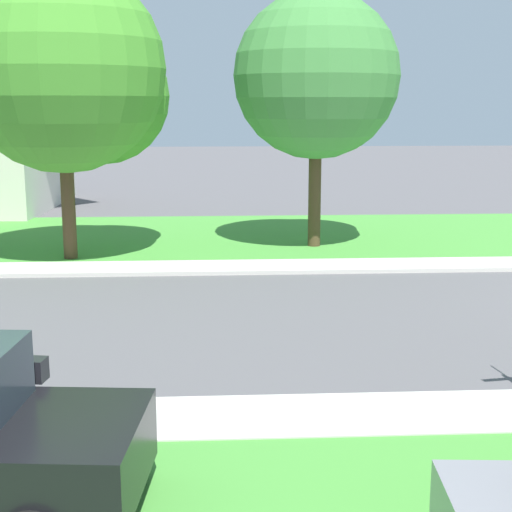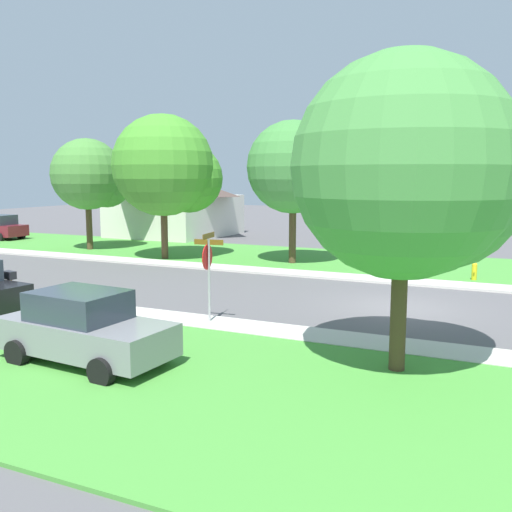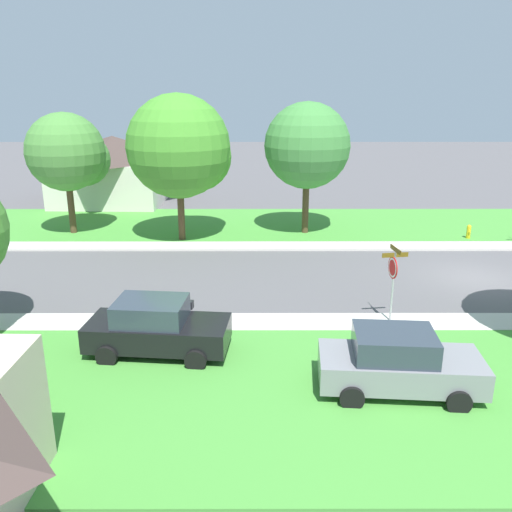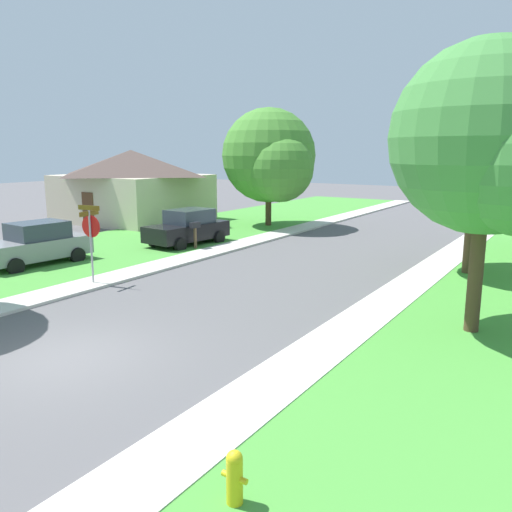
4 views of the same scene
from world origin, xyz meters
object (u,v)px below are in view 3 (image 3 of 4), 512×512
at_px(car_grey_across_road, 398,363).
at_px(house_right_setback, 114,167).
at_px(tree_across_right, 310,148).
at_px(tree_sidewalk_near, 183,149).
at_px(tree_across_left, 70,154).
at_px(stop_sign_far_corner, 393,272).
at_px(car_black_far_down_street, 156,328).
at_px(mailbox, 186,309).
at_px(fire_hydrant, 469,232).

relative_size(car_grey_across_road, house_right_setback, 0.48).
bearing_deg(tree_across_right, tree_sidewalk_near, 101.69).
xyz_separation_m(tree_across_left, tree_sidewalk_near, (-1.35, -6.33, 0.41)).
height_order(stop_sign_far_corner, car_black_far_down_street, stop_sign_far_corner).
distance_m(car_black_far_down_street, tree_across_left, 16.46).
xyz_separation_m(car_black_far_down_street, tree_across_right, (14.50, -6.00, 3.86)).
xyz_separation_m(stop_sign_far_corner, tree_sidewalk_near, (10.90, 8.40, 2.93)).
bearing_deg(tree_across_left, car_black_far_down_street, -154.11).
distance_m(house_right_setback, mailbox, 23.94).
relative_size(stop_sign_far_corner, tree_sidewalk_near, 0.36).
xyz_separation_m(car_black_far_down_street, tree_sidewalk_near, (13.12, 0.69, 3.94)).
bearing_deg(mailbox, stop_sign_far_corner, -80.81).
xyz_separation_m(car_black_far_down_street, house_right_setback, (23.66, 7.09, 1.50)).
bearing_deg(tree_sidewalk_near, mailbox, -173.04).
bearing_deg(stop_sign_far_corner, fire_hydrant, -32.45).
bearing_deg(fire_hydrant, mailbox, 130.76).
distance_m(tree_across_left, tree_sidewalk_near, 6.48).
bearing_deg(mailbox, fire_hydrant, -49.24).
relative_size(car_black_far_down_street, car_grey_across_road, 1.01).
bearing_deg(car_grey_across_road, stop_sign_far_corner, -11.11).
height_order(car_black_far_down_street, tree_across_left, tree_across_left).
xyz_separation_m(house_right_setback, mailbox, (-22.56, -7.87, -1.37)).
distance_m(tree_across_left, mailbox, 15.84).
bearing_deg(tree_across_right, stop_sign_far_corner, -172.07).
xyz_separation_m(tree_across_right, fire_hydrant, (-1.53, -8.55, -4.29)).
bearing_deg(fire_hydrant, tree_sidewalk_near, 89.44).
bearing_deg(fire_hydrant, house_right_setback, 63.70).
bearing_deg(fire_hydrant, tree_across_left, 86.03).
height_order(stop_sign_far_corner, tree_sidewalk_near, tree_sidewalk_near).
bearing_deg(stop_sign_far_corner, house_right_setback, 34.63).
xyz_separation_m(tree_sidewalk_near, mailbox, (-12.02, -1.47, -3.81)).
distance_m(car_black_far_down_street, mailbox, 1.35).
height_order(tree_across_left, tree_sidewalk_near, tree_sidewalk_near).
relative_size(tree_across_left, mailbox, 5.08).
height_order(car_grey_across_road, mailbox, car_grey_across_road).
bearing_deg(tree_sidewalk_near, stop_sign_far_corner, -142.36).
relative_size(tree_across_left, fire_hydrant, 8.02).
distance_m(stop_sign_far_corner, tree_sidewalk_near, 14.07).
bearing_deg(car_grey_across_road, house_right_setback, 28.31).
height_order(tree_across_left, house_right_setback, tree_across_left).
bearing_deg(car_grey_across_road, tree_across_right, 2.88).
height_order(house_right_setback, fire_hydrant, house_right_setback).
height_order(car_grey_across_road, house_right_setback, house_right_setback).
distance_m(tree_across_right, mailbox, 14.86).
distance_m(tree_across_right, tree_sidewalk_near, 6.83).
distance_m(house_right_setback, fire_hydrant, 24.22).
xyz_separation_m(car_grey_across_road, tree_across_right, (16.71, 0.84, 3.86)).
height_order(tree_across_right, fire_hydrant, tree_across_right).
height_order(tree_sidewalk_near, house_right_setback, tree_sidewalk_near).
xyz_separation_m(tree_across_right, tree_sidewalk_near, (-1.38, 6.69, 0.09)).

